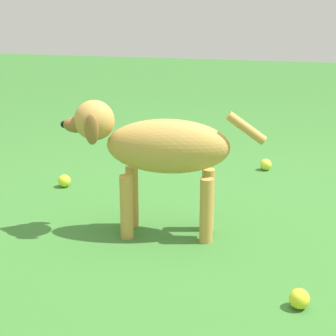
{
  "coord_description": "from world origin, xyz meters",
  "views": [
    {
      "loc": [
        -2.11,
        -0.36,
        0.94
      ],
      "look_at": [
        -0.06,
        0.2,
        0.29
      ],
      "focal_mm": 58.76,
      "sensor_mm": 36.0,
      "label": 1
    }
  ],
  "objects_px": {
    "tennis_ball_3": "(164,162)",
    "tennis_ball_2": "(299,299)",
    "tennis_ball_0": "(266,165)",
    "tennis_ball_4": "(64,181)",
    "dog": "(156,148)"
  },
  "relations": [
    {
      "from": "tennis_ball_3",
      "to": "dog",
      "type": "bearing_deg",
      "value": -166.25
    },
    {
      "from": "tennis_ball_3",
      "to": "tennis_ball_4",
      "type": "bearing_deg",
      "value": 138.81
    },
    {
      "from": "tennis_ball_0",
      "to": "tennis_ball_4",
      "type": "xyz_separation_m",
      "value": [
        -0.58,
        0.99,
        0.0
      ]
    },
    {
      "from": "tennis_ball_0",
      "to": "tennis_ball_4",
      "type": "height_order",
      "value": "same"
    },
    {
      "from": "tennis_ball_2",
      "to": "tennis_ball_4",
      "type": "xyz_separation_m",
      "value": [
        0.89,
        1.24,
        0.0
      ]
    },
    {
      "from": "tennis_ball_0",
      "to": "tennis_ball_3",
      "type": "height_order",
      "value": "same"
    },
    {
      "from": "dog",
      "to": "tennis_ball_2",
      "type": "bearing_deg",
      "value": 135.05
    },
    {
      "from": "dog",
      "to": "tennis_ball_3",
      "type": "xyz_separation_m",
      "value": [
        0.91,
        0.22,
        -0.34
      ]
    },
    {
      "from": "tennis_ball_3",
      "to": "tennis_ball_4",
      "type": "height_order",
      "value": "same"
    },
    {
      "from": "dog",
      "to": "tennis_ball_0",
      "type": "height_order",
      "value": "dog"
    },
    {
      "from": "tennis_ball_3",
      "to": "tennis_ball_0",
      "type": "bearing_deg",
      "value": -79.25
    },
    {
      "from": "dog",
      "to": "tennis_ball_0",
      "type": "distance_m",
      "value": 1.13
    },
    {
      "from": "tennis_ball_0",
      "to": "tennis_ball_4",
      "type": "relative_size",
      "value": 1.0
    },
    {
      "from": "tennis_ball_3",
      "to": "tennis_ball_2",
      "type": "bearing_deg",
      "value": -148.74
    },
    {
      "from": "tennis_ball_0",
      "to": "tennis_ball_3",
      "type": "distance_m",
      "value": 0.59
    }
  ]
}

